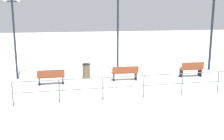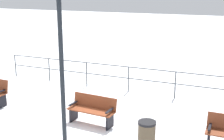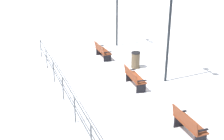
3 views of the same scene
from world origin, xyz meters
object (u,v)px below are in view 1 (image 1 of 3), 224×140
at_px(lamppost_near, 213,19).
at_px(trash_bin, 86,71).
at_px(lamppost_middle, 118,12).
at_px(bench_nearest, 191,69).
at_px(lamppost_far, 13,22).
at_px(bench_third, 51,77).
at_px(bench_second, 125,73).

height_order(lamppost_near, trash_bin, lamppost_near).
bearing_deg(lamppost_middle, lamppost_near, -90.00).
bearing_deg(trash_bin, bench_nearest, -100.03).
height_order(lamppost_far, trash_bin, lamppost_far).
bearing_deg(bench_third, bench_nearest, -90.29).
relative_size(bench_third, lamppost_near, 0.28).
distance_m(lamppost_middle, lamppost_far, 6.00).
relative_size(lamppost_middle, trash_bin, 6.01).
relative_size(bench_third, trash_bin, 1.65).
xyz_separation_m(bench_second, lamppost_far, (1.66, 6.00, 2.84)).
xyz_separation_m(bench_third, lamppost_near, (1.70, -10.39, 2.93)).
bearing_deg(lamppost_far, lamppost_near, -90.00).
distance_m(bench_nearest, trash_bin, 6.24).
bearing_deg(lamppost_middle, lamppost_far, 90.00).
xyz_separation_m(bench_nearest, trash_bin, (1.09, 6.15, -0.05)).
bearing_deg(bench_second, bench_nearest, -86.44).
distance_m(lamppost_near, trash_bin, 8.88).
bearing_deg(lamppost_near, bench_third, 99.29).
xyz_separation_m(bench_nearest, bench_third, (-0.03, 8.17, -0.05)).
xyz_separation_m(lamppost_far, trash_bin, (-0.58, -3.94, -2.86)).
bearing_deg(bench_nearest, bench_third, 91.64).
relative_size(bench_second, lamppost_far, 0.33).
xyz_separation_m(bench_nearest, lamppost_middle, (1.67, 4.12, 3.36)).
bearing_deg(trash_bin, bench_third, 118.84).
distance_m(bench_nearest, lamppost_middle, 5.57).
bearing_deg(bench_third, lamppost_near, -81.20).
distance_m(bench_second, lamppost_middle, 3.78).
relative_size(bench_third, lamppost_far, 0.31).
height_order(bench_third, lamppost_far, lamppost_far).
relative_size(bench_third, lamppost_middle, 0.27).
height_order(bench_nearest, lamppost_near, lamppost_near).
distance_m(bench_third, lamppost_near, 10.93).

